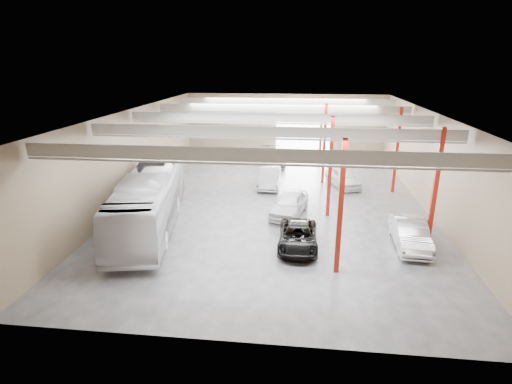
% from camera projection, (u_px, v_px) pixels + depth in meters
% --- Properties ---
extents(depot_shell, '(22.12, 32.12, 7.06)m').
position_uv_depth(depot_shell, '(279.00, 138.00, 29.50)').
color(depot_shell, '#434348').
rests_on(depot_shell, ground).
extents(coach_bus, '(5.39, 13.46, 3.65)m').
position_uv_depth(coach_bus, '(149.00, 201.00, 25.78)').
color(coach_bus, silver).
rests_on(coach_bus, ground).
extents(black_sedan, '(2.25, 4.85, 1.35)m').
position_uv_depth(black_sedan, '(298.00, 237.00, 23.26)').
color(black_sedan, black).
rests_on(black_sedan, ground).
extents(car_row_a, '(3.07, 5.15, 1.64)m').
position_uv_depth(car_row_a, '(289.00, 204.00, 28.19)').
color(car_row_a, white).
rests_on(car_row_a, ground).
extents(car_row_b, '(1.84, 5.16, 1.69)m').
position_uv_depth(car_row_b, '(269.00, 177.00, 34.69)').
color(car_row_b, silver).
rests_on(car_row_b, ground).
extents(car_row_c, '(3.09, 5.82, 1.61)m').
position_uv_depth(car_row_c, '(273.00, 157.00, 41.81)').
color(car_row_c, slate).
rests_on(car_row_c, ground).
extents(car_right_near, '(1.96, 5.06, 1.64)m').
position_uv_depth(car_right_near, '(410.00, 233.00, 23.37)').
color(car_right_near, '#B8B8BD').
rests_on(car_right_near, ground).
extents(car_right_far, '(3.23, 5.08, 1.61)m').
position_uv_depth(car_right_far, '(343.00, 177.00, 34.66)').
color(car_right_far, white).
rests_on(car_right_far, ground).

